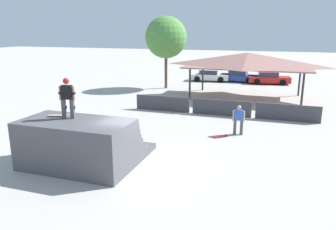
{
  "coord_description": "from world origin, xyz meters",
  "views": [
    {
      "loc": [
        5.42,
        -11.95,
        5.57
      ],
      "look_at": [
        -0.07,
        4.26,
        1.1
      ],
      "focal_mm": 35.0,
      "sensor_mm": 36.0,
      "label": 1
    }
  ],
  "objects_px": {
    "bystander_walking": "(239,118)",
    "parked_car_red": "(269,78)",
    "tree_beside_pavilion": "(166,37)",
    "parked_car_white": "(209,76)",
    "parked_car_blue": "(239,76)",
    "skater_on_deck": "(67,95)",
    "skateboard_on_ground": "(221,136)",
    "skateboard_on_deck": "(59,115)"
  },
  "relations": [
    {
      "from": "bystander_walking",
      "to": "parked_car_white",
      "type": "relative_size",
      "value": 0.37
    },
    {
      "from": "skater_on_deck",
      "to": "parked_car_white",
      "type": "xyz_separation_m",
      "value": [
        0.81,
        24.89,
        -2.37
      ]
    },
    {
      "from": "parked_car_white",
      "to": "parked_car_red",
      "type": "relative_size",
      "value": 0.98
    },
    {
      "from": "bystander_walking",
      "to": "parked_car_blue",
      "type": "relative_size",
      "value": 0.39
    },
    {
      "from": "skater_on_deck",
      "to": "skateboard_on_ground",
      "type": "relative_size",
      "value": 2.17
    },
    {
      "from": "parked_car_blue",
      "to": "parked_car_white",
      "type": "bearing_deg",
      "value": -165.52
    },
    {
      "from": "tree_beside_pavilion",
      "to": "parked_car_red",
      "type": "relative_size",
      "value": 1.54
    },
    {
      "from": "skateboard_on_deck",
      "to": "skater_on_deck",
      "type": "bearing_deg",
      "value": -26.44
    },
    {
      "from": "skateboard_on_ground",
      "to": "parked_car_blue",
      "type": "xyz_separation_m",
      "value": [
        -1.48,
        19.78,
        0.54
      ]
    },
    {
      "from": "tree_beside_pavilion",
      "to": "skater_on_deck",
      "type": "bearing_deg",
      "value": -83.14
    },
    {
      "from": "parked_car_red",
      "to": "parked_car_blue",
      "type": "bearing_deg",
      "value": 164.21
    },
    {
      "from": "skateboard_on_ground",
      "to": "parked_car_red",
      "type": "height_order",
      "value": "parked_car_red"
    },
    {
      "from": "tree_beside_pavilion",
      "to": "bystander_walking",
      "type": "bearing_deg",
      "value": -56.01
    },
    {
      "from": "bystander_walking",
      "to": "parked_car_red",
      "type": "relative_size",
      "value": 0.37
    },
    {
      "from": "parked_car_blue",
      "to": "parked_car_red",
      "type": "xyz_separation_m",
      "value": [
        3.19,
        -0.39,
        0.0
      ]
    },
    {
      "from": "skateboard_on_ground",
      "to": "tree_beside_pavilion",
      "type": "height_order",
      "value": "tree_beside_pavilion"
    },
    {
      "from": "skateboard_on_deck",
      "to": "parked_car_red",
      "type": "relative_size",
      "value": 0.2
    },
    {
      "from": "skateboard_on_ground",
      "to": "parked_car_white",
      "type": "relative_size",
      "value": 0.18
    },
    {
      "from": "skateboard_on_ground",
      "to": "parked_car_red",
      "type": "xyz_separation_m",
      "value": [
        1.71,
        19.39,
        0.54
      ]
    },
    {
      "from": "skateboard_on_ground",
      "to": "skater_on_deck",
      "type": "bearing_deg",
      "value": -173.65
    },
    {
      "from": "skater_on_deck",
      "to": "parked_car_red",
      "type": "distance_m",
      "value": 26.08
    },
    {
      "from": "bystander_walking",
      "to": "tree_beside_pavilion",
      "type": "relative_size",
      "value": 0.24
    },
    {
      "from": "bystander_walking",
      "to": "skateboard_on_deck",
      "type": "bearing_deg",
      "value": 31.88
    },
    {
      "from": "parked_car_white",
      "to": "parked_car_blue",
      "type": "xyz_separation_m",
      "value": [
        3.19,
        0.47,
        -0.0
      ]
    },
    {
      "from": "skateboard_on_ground",
      "to": "parked_car_white",
      "type": "height_order",
      "value": "parked_car_white"
    },
    {
      "from": "bystander_walking",
      "to": "skateboard_on_ground",
      "type": "bearing_deg",
      "value": 33.41
    },
    {
      "from": "skateboard_on_deck",
      "to": "skateboard_on_ground",
      "type": "xyz_separation_m",
      "value": [
        6.02,
        5.5,
        -2.01
      ]
    },
    {
      "from": "skater_on_deck",
      "to": "bystander_walking",
      "type": "bearing_deg",
      "value": 30.47
    },
    {
      "from": "bystander_walking",
      "to": "skater_on_deck",
      "type": "bearing_deg",
      "value": 34.61
    },
    {
      "from": "skater_on_deck",
      "to": "tree_beside_pavilion",
      "type": "distance_m",
      "value": 19.25
    },
    {
      "from": "skateboard_on_deck",
      "to": "parked_car_white",
      "type": "relative_size",
      "value": 0.2
    },
    {
      "from": "parked_car_white",
      "to": "parked_car_red",
      "type": "bearing_deg",
      "value": -5.65
    },
    {
      "from": "bystander_walking",
      "to": "parked_car_red",
      "type": "bearing_deg",
      "value": -103.57
    },
    {
      "from": "skater_on_deck",
      "to": "parked_car_red",
      "type": "xyz_separation_m",
      "value": [
        7.18,
        24.96,
        -2.37
      ]
    },
    {
      "from": "parked_car_red",
      "to": "bystander_walking",
      "type": "bearing_deg",
      "value": -101.58
    },
    {
      "from": "parked_car_blue",
      "to": "parked_car_red",
      "type": "distance_m",
      "value": 3.21
    },
    {
      "from": "parked_car_white",
      "to": "parked_car_blue",
      "type": "bearing_deg",
      "value": 2.01
    },
    {
      "from": "skateboard_on_deck",
      "to": "bystander_walking",
      "type": "relative_size",
      "value": 0.53
    },
    {
      "from": "skateboard_on_ground",
      "to": "tree_beside_pavilion",
      "type": "distance_m",
      "value": 16.25
    },
    {
      "from": "skater_on_deck",
      "to": "parked_car_blue",
      "type": "relative_size",
      "value": 0.4
    },
    {
      "from": "bystander_walking",
      "to": "parked_car_red",
      "type": "distance_m",
      "value": 18.65
    },
    {
      "from": "tree_beside_pavilion",
      "to": "parked_car_white",
      "type": "relative_size",
      "value": 1.57
    }
  ]
}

